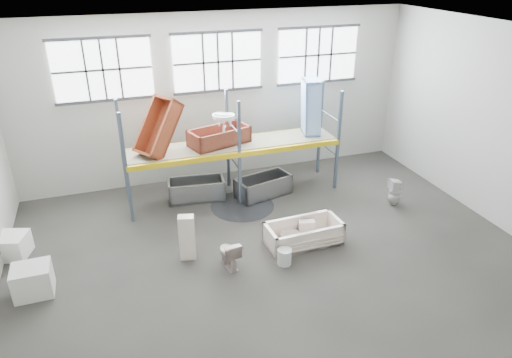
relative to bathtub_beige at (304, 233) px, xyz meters
name	(u,v)px	position (x,y,z in m)	size (l,w,h in m)	color
floor	(277,261)	(-0.87, -0.45, -0.32)	(12.00, 10.00, 0.10)	#47423D
ceiling	(282,35)	(-0.87, -0.45, 4.78)	(12.00, 10.00, 0.10)	silver
wall_back	(218,98)	(-0.87, 4.60, 2.23)	(12.00, 0.10, 5.00)	#B4B2A7
wall_front	(436,326)	(-0.87, -5.50, 2.23)	(12.00, 0.10, 5.00)	beige
wall_right	(507,130)	(5.18, -0.45, 2.23)	(0.10, 10.00, 5.00)	#A3A196
window_left	(103,70)	(-4.07, 4.49, 3.33)	(2.60, 0.04, 1.60)	white
window_mid	(218,62)	(-0.87, 4.49, 3.33)	(2.60, 0.04, 1.60)	white
window_right	(318,55)	(2.33, 4.49, 3.33)	(2.60, 0.04, 1.60)	white
rack_upright_la	(126,169)	(-3.87, 2.45, 1.23)	(0.08, 0.08, 3.00)	slate
rack_upright_lb	(123,152)	(-3.87, 3.65, 1.23)	(0.08, 0.08, 3.00)	slate
rack_upright_ma	(239,154)	(-0.87, 2.45, 1.23)	(0.08, 0.08, 3.00)	slate
rack_upright_mb	(228,140)	(-0.87, 3.65, 1.23)	(0.08, 0.08, 3.00)	slate
rack_upright_ra	(338,142)	(2.13, 2.45, 1.23)	(0.08, 0.08, 3.00)	slate
rack_upright_rb	(320,128)	(2.13, 3.65, 1.23)	(0.08, 0.08, 3.00)	slate
rack_beam_front	(239,154)	(-0.87, 2.45, 1.23)	(6.00, 0.10, 0.14)	yellow
rack_beam_back	(228,140)	(-0.87, 3.65, 1.23)	(6.00, 0.10, 0.14)	yellow
shelf_deck	(233,144)	(-0.87, 3.05, 1.31)	(5.90, 1.10, 0.03)	gray
wet_patch	(242,206)	(-0.87, 2.25, -0.27)	(1.80, 1.80, 0.00)	black
bathtub_beige	(304,233)	(0.00, 0.00, 0.00)	(1.84, 0.87, 0.54)	beige
cistern_spare	(307,228)	(0.17, 0.20, 0.01)	(0.40, 0.19, 0.38)	beige
sink_in_tub	(290,237)	(-0.31, 0.13, -0.11)	(0.49, 0.49, 0.17)	beige
toilet_beige	(229,253)	(-1.99, -0.32, 0.07)	(0.38, 0.67, 0.69)	#C2A89F
cistern_tall	(187,237)	(-2.80, 0.29, 0.28)	(0.36, 0.23, 1.11)	#F1DDC6
toilet_white	(395,192)	(3.24, 0.98, 0.12)	(0.35, 0.36, 0.79)	silver
steel_tub_left	(196,189)	(-1.99, 3.13, 0.02)	(1.60, 0.75, 0.59)	#A8ACB0
steel_tub_right	(263,186)	(-0.09, 2.69, 0.02)	(1.60, 0.75, 0.59)	#9A9CA1
rust_tub_flat	(219,136)	(-1.25, 3.15, 1.55)	(1.68, 0.79, 0.47)	brown
rust_tub_tilted	(158,128)	(-2.91, 3.06, 2.02)	(1.62, 0.76, 0.46)	#973F17
sink_on_shelf	(224,132)	(-1.21, 2.75, 1.82)	(0.60, 0.46, 0.53)	white
blue_tub_upright	(311,107)	(1.53, 3.15, 2.12)	(1.62, 0.76, 0.46)	#8FBAFA
bucket	(284,257)	(-0.77, -0.65, -0.08)	(0.33, 0.33, 0.38)	silver
carton_near	(33,280)	(-6.09, 0.07, 0.05)	(0.76, 0.65, 0.65)	silver
carton_far	(13,246)	(-6.66, 1.69, 0.00)	(0.66, 0.66, 0.55)	white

